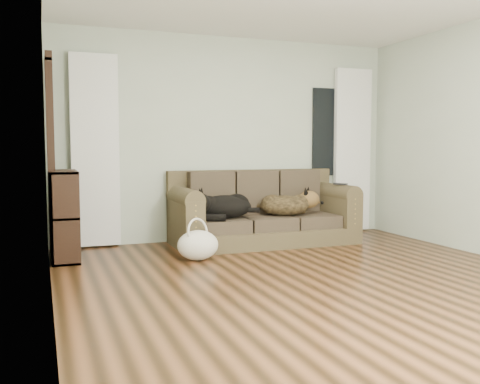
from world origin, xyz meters
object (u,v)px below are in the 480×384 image
object	(u,v)px
sofa	(264,207)
dog_black_lab	(221,207)
tote_bag	(198,245)
bookshelf	(64,213)
dog_shepherd	(287,204)

from	to	relation	value
sofa	dog_black_lab	world-z (taller)	sofa
dog_black_lab	tote_bag	distance (m)	0.82
sofa	dog_black_lab	size ratio (longest dim) A/B	3.33
sofa	bookshelf	xyz separation A→B (m)	(-2.36, -0.12, 0.05)
sofa	tote_bag	xyz separation A→B (m)	(-1.05, -0.67, -0.29)
dog_black_lab	tote_bag	world-z (taller)	dog_black_lab
bookshelf	dog_shepherd	bearing A→B (deg)	4.65
dog_black_lab	sofa	bearing A→B (deg)	10.93
dog_black_lab	dog_shepherd	size ratio (longest dim) A/B	1.06
dog_shepherd	dog_black_lab	bearing A→B (deg)	22.14
dog_shepherd	bookshelf	bearing A→B (deg)	22.82
dog_shepherd	tote_bag	distance (m)	1.49
dog_shepherd	tote_bag	size ratio (longest dim) A/B	1.44
dog_black_lab	bookshelf	bearing A→B (deg)	-175.80
sofa	dog_black_lab	bearing A→B (deg)	-172.02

